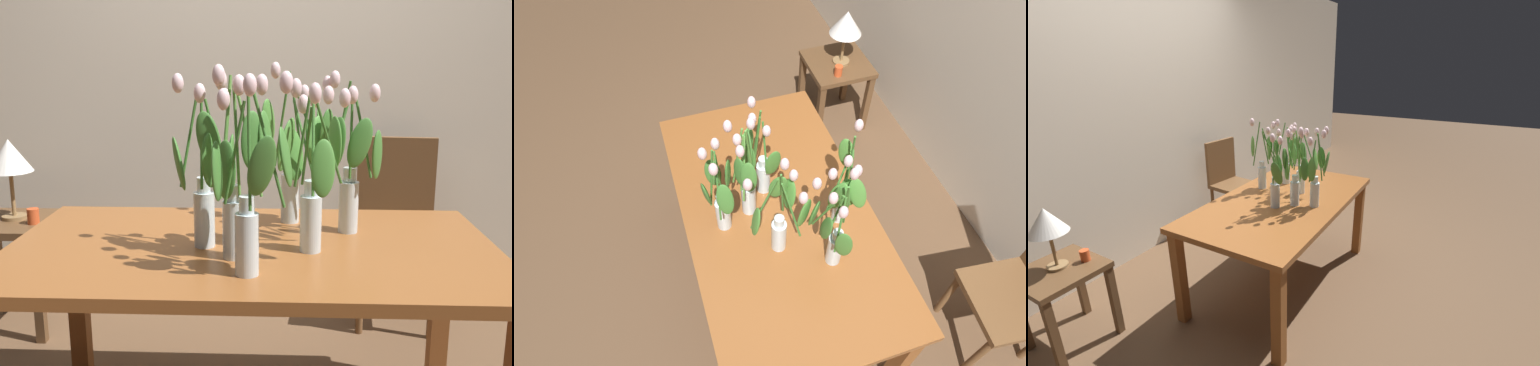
# 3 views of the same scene
# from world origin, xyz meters

# --- Properties ---
(room_wall_rear) EXTENTS (9.00, 0.10, 2.70)m
(room_wall_rear) POSITION_xyz_m (0.00, 1.43, 1.35)
(room_wall_rear) COLOR beige
(room_wall_rear) RESTS_ON ground
(dining_table) EXTENTS (1.60, 0.90, 0.74)m
(dining_table) POSITION_xyz_m (0.00, 0.00, 0.65)
(dining_table) COLOR brown
(dining_table) RESTS_ON ground
(tulip_vase_0) EXTENTS (0.21, 0.18, 0.56)m
(tulip_vase_0) POSITION_xyz_m (-0.15, -0.03, 0.95)
(tulip_vase_0) COLOR silver
(tulip_vase_0) RESTS_ON dining_table
(tulip_vase_1) EXTENTS (0.24, 0.13, 0.57)m
(tulip_vase_1) POSITION_xyz_m (0.01, -0.27, 0.95)
(tulip_vase_1) COLOR silver
(tulip_vase_1) RESTS_ON dining_table
(tulip_vase_2) EXTENTS (0.24, 0.27, 0.54)m
(tulip_vase_2) POSITION_xyz_m (0.19, -0.05, 0.97)
(tulip_vase_2) COLOR silver
(tulip_vase_2) RESTS_ON dining_table
(tulip_vase_3) EXTENTS (0.27, 0.20, 0.58)m
(tulip_vase_3) POSITION_xyz_m (0.15, 0.26, 0.97)
(tulip_vase_3) COLOR silver
(tulip_vase_3) RESTS_ON dining_table
(tulip_vase_4) EXTENTS (0.23, 0.18, 0.59)m
(tulip_vase_4) POSITION_xyz_m (-0.04, -0.14, 0.98)
(tulip_vase_4) COLOR silver
(tulip_vase_4) RESTS_ON dining_table
(tulip_vase_5) EXTENTS (0.23, 0.21, 0.56)m
(tulip_vase_5) POSITION_xyz_m (0.33, 0.14, 0.97)
(tulip_vase_5) COLOR silver
(tulip_vase_5) RESTS_ON dining_table
(dining_chair) EXTENTS (0.44, 0.44, 0.93)m
(dining_chair) POSITION_xyz_m (0.68, 1.07, 0.52)
(dining_chair) COLOR brown
(dining_chair) RESTS_ON ground
(side_table) EXTENTS (0.44, 0.44, 0.55)m
(side_table) POSITION_xyz_m (-1.23, 0.88, 0.43)
(side_table) COLOR brown
(side_table) RESTS_ON ground
(table_lamp) EXTENTS (0.22, 0.22, 0.40)m
(table_lamp) POSITION_xyz_m (-1.22, 0.90, 0.86)
(table_lamp) COLOR olive
(table_lamp) RESTS_ON side_table
(pillar_candle) EXTENTS (0.06, 0.06, 0.07)m
(pillar_candle) POSITION_xyz_m (-1.09, 0.82, 0.59)
(pillar_candle) COLOR #CC4C23
(pillar_candle) RESTS_ON side_table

